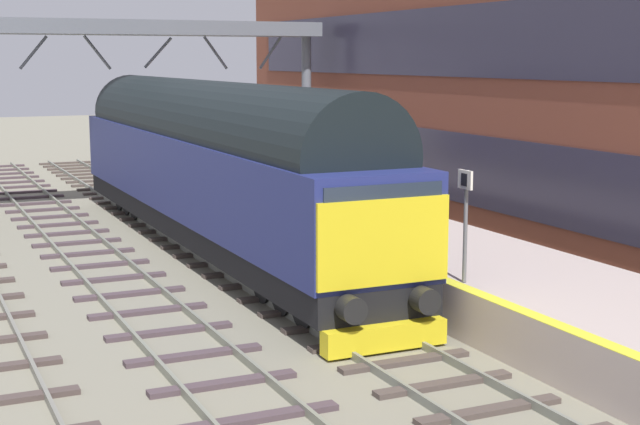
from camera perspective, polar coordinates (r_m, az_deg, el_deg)
name	(u,v)px	position (r m, az deg, el deg)	size (l,w,h in m)	color
ground_plane	(291,297)	(21.12, -1.75, -5.14)	(140.00, 140.00, 0.00)	gray
track_main	(291,295)	(21.10, -1.75, -5.00)	(2.50, 60.00, 0.15)	slate
track_adjacent_west	(148,311)	(20.11, -10.36, -5.87)	(2.50, 60.00, 0.15)	gray
station_platform	(430,261)	(22.60, 6.70, -2.93)	(4.00, 44.00, 1.01)	#B9A8A3
diesel_locomotive	(211,161)	(25.86, -6.61, 3.09)	(2.74, 20.24, 4.68)	black
platform_number_sign	(465,209)	(18.13, 8.79, 0.20)	(0.10, 0.44, 2.17)	slate
waiting_passenger	(281,166)	(28.96, -2.39, 2.82)	(0.45, 0.47, 1.64)	#332D32
overhead_footbridge	(97,36)	(33.43, -13.36, 10.35)	(15.99, 2.00, 6.56)	slate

